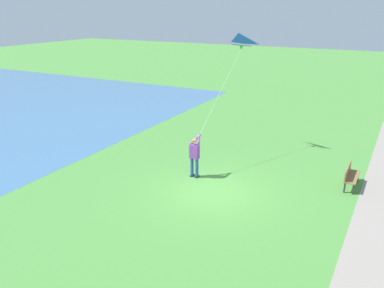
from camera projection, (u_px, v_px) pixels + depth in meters
ground_plane at (213, 192)px, 15.49m from camera, size 120.00×120.00×0.00m
person_kite_flyer at (195, 154)px, 16.52m from camera, size 0.52×0.62×1.83m
flying_kite at (239, 42)px, 18.57m from camera, size 1.37×4.32×3.96m
park_bench_near_walkway at (350, 175)px, 15.76m from camera, size 0.47×1.51×0.88m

